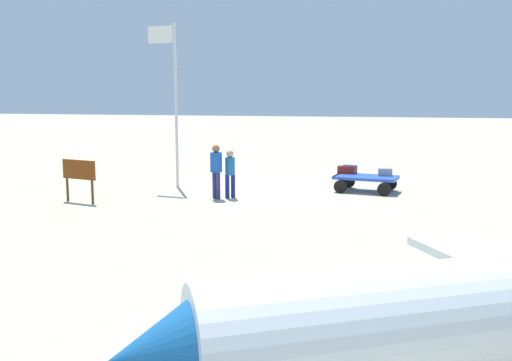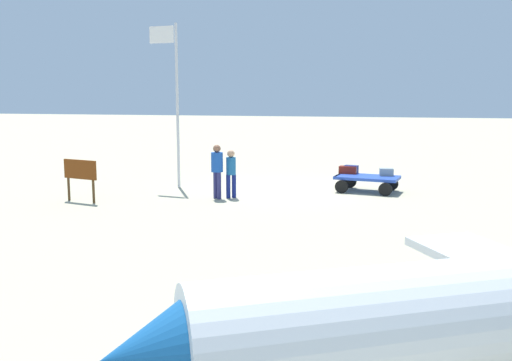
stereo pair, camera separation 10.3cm
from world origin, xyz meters
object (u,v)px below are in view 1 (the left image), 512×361
(suitcase_navy, at_px, (347,170))
(worker_lead, at_px, (216,166))
(worker_trailing, at_px, (230,170))
(suitcase_maroon, at_px, (350,169))
(signboard, at_px, (79,173))
(suitcase_olive, at_px, (385,172))
(luggage_cart, at_px, (365,179))
(flagpole, at_px, (173,91))

(suitcase_navy, bearing_deg, worker_lead, 35.74)
(worker_lead, bearing_deg, worker_trailing, -150.83)
(worker_trailing, bearing_deg, suitcase_navy, -143.58)
(suitcase_maroon, relative_size, signboard, 0.40)
(suitcase_maroon, height_order, suitcase_olive, suitcase_maroon)
(suitcase_navy, bearing_deg, luggage_cart, 143.31)
(worker_lead, distance_m, flagpole, 3.70)
(suitcase_olive, distance_m, worker_trailing, 5.48)
(worker_trailing, bearing_deg, suitcase_olive, -153.91)
(suitcase_olive, bearing_deg, flagpole, 5.88)
(suitcase_navy, height_order, flagpole, flagpole)
(suitcase_navy, bearing_deg, suitcase_maroon, -138.11)
(worker_lead, bearing_deg, signboard, 19.81)
(suitcase_maroon, bearing_deg, luggage_cart, 133.77)
(suitcase_maroon, height_order, signboard, signboard)
(luggage_cart, distance_m, signboard, 9.48)
(suitcase_maroon, bearing_deg, suitcase_navy, 41.89)
(flagpole, bearing_deg, luggage_cart, -175.71)
(luggage_cart, xyz_separation_m, flagpole, (6.76, 0.51, 3.03))
(suitcase_navy, relative_size, worker_trailing, 0.42)
(suitcase_navy, distance_m, worker_trailing, 4.46)
(luggage_cart, xyz_separation_m, worker_lead, (4.65, 2.37, 0.63))
(luggage_cart, xyz_separation_m, worker_trailing, (4.25, 2.15, 0.48))
(suitcase_olive, relative_size, worker_trailing, 0.31)
(suitcase_navy, xyz_separation_m, suitcase_maroon, (-0.10, -0.09, 0.01))
(luggage_cart, relative_size, suitcase_navy, 3.52)
(luggage_cart, bearing_deg, worker_lead, 27.02)
(suitcase_navy, bearing_deg, worker_trailing, 36.42)
(suitcase_olive, distance_m, signboard, 10.18)
(suitcase_maroon, xyz_separation_m, flagpole, (6.19, 1.09, 2.77))
(worker_trailing, xyz_separation_m, flagpole, (2.51, -1.64, 2.55))
(luggage_cart, height_order, suitcase_navy, suitcase_navy)
(worker_lead, xyz_separation_m, signboard, (4.01, 1.45, -0.14))
(suitcase_maroon, xyz_separation_m, suitcase_olive, (-1.23, 0.33, -0.01))
(suitcase_maroon, bearing_deg, worker_lead, 35.90)
(luggage_cart, relative_size, worker_trailing, 1.46)
(suitcase_maroon, relative_size, worker_trailing, 0.34)
(suitcase_olive, bearing_deg, suitcase_navy, -10.14)
(suitcase_maroon, relative_size, worker_lead, 0.30)
(suitcase_olive, height_order, signboard, signboard)
(flagpole, bearing_deg, suitcase_maroon, -169.98)
(suitcase_navy, height_order, signboard, signboard)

